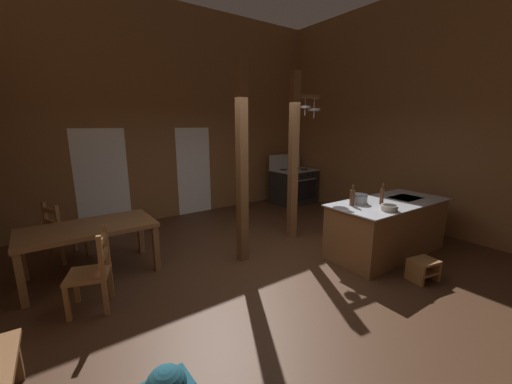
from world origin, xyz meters
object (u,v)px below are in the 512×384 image
object	(u,v)px
step_stool	(423,268)
ladderback_chair_by_post	(93,272)
stockpot_on_counter	(359,199)
bottle_short_on_counter	(382,196)
dining_table	(89,232)
mixing_bowl_on_counter	(389,208)
bottle_tall_on_counter	(352,197)
stove_range	(293,186)
kitchen_island	(387,227)
ladderback_chair_near_window	(63,232)

from	to	relation	value
step_stool	ladderback_chair_by_post	xyz separation A→B (m)	(-3.79, 1.92, 0.27)
ladderback_chair_by_post	stockpot_on_counter	xyz separation A→B (m)	(3.72, -0.86, 0.51)
ladderback_chair_by_post	bottle_short_on_counter	distance (m)	4.15
step_stool	dining_table	size ratio (longest dim) A/B	0.24
mixing_bowl_on_counter	step_stool	bearing A→B (deg)	-83.89
bottle_tall_on_counter	stove_range	bearing A→B (deg)	61.81
step_stool	mixing_bowl_on_counter	distance (m)	0.93
bottle_tall_on_counter	bottle_short_on_counter	xyz separation A→B (m)	(0.44, -0.22, 0.01)
stove_range	step_stool	xyz separation A→B (m)	(-1.44, -4.21, -0.30)
kitchen_island	ladderback_chair_by_post	size ratio (longest dim) A/B	2.30
ladderback_chair_near_window	step_stool	bearing A→B (deg)	-42.78
dining_table	mixing_bowl_on_counter	xyz separation A→B (m)	(3.64, -2.28, 0.28)
ladderback_chair_by_post	mixing_bowl_on_counter	bearing A→B (deg)	-20.23
step_stool	dining_table	bearing A→B (deg)	142.60
bottle_short_on_counter	bottle_tall_on_counter	bearing A→B (deg)	153.16
stove_range	ladderback_chair_near_window	world-z (taller)	stove_range
dining_table	ladderback_chair_near_window	distance (m)	0.91
step_stool	kitchen_island	bearing A→B (deg)	61.89
step_stool	ladderback_chair_near_window	distance (m)	5.41
stove_range	ladderback_chair_near_window	bearing A→B (deg)	-174.30
kitchen_island	dining_table	size ratio (longest dim) A/B	1.27
dining_table	stockpot_on_counter	world-z (taller)	stockpot_on_counter
stockpot_on_counter	bottle_short_on_counter	size ratio (longest dim) A/B	0.96
ladderback_chair_near_window	stockpot_on_counter	world-z (taller)	stockpot_on_counter
step_stool	bottle_tall_on_counter	size ratio (longest dim) A/B	1.27
kitchen_island	dining_table	world-z (taller)	kitchen_island
step_stool	stockpot_on_counter	bearing A→B (deg)	93.58
bottle_tall_on_counter	bottle_short_on_counter	distance (m)	0.49
dining_table	stockpot_on_counter	bearing A→B (deg)	-26.00
stockpot_on_counter	bottle_tall_on_counter	size ratio (longest dim) A/B	1.00
step_stool	stove_range	bearing A→B (deg)	71.18
kitchen_island	bottle_short_on_counter	bearing A→B (deg)	-175.58
ladderback_chair_near_window	ladderback_chair_by_post	xyz separation A→B (m)	(0.18, -1.75, 0.00)
kitchen_island	bottle_tall_on_counter	world-z (taller)	bottle_tall_on_counter
ladderback_chair_near_window	bottle_short_on_counter	xyz separation A→B (m)	(4.15, -2.85, 0.57)
kitchen_island	bottle_tall_on_counter	xyz separation A→B (m)	(-0.71, 0.20, 0.57)
step_stool	bottle_tall_on_counter	bearing A→B (deg)	104.07
mixing_bowl_on_counter	ladderback_chair_by_post	bearing A→B (deg)	159.77
mixing_bowl_on_counter	bottle_tall_on_counter	size ratio (longest dim) A/B	0.73
step_stool	ladderback_chair_by_post	size ratio (longest dim) A/B	0.43
dining_table	bottle_short_on_counter	world-z (taller)	bottle_short_on_counter
stove_range	ladderback_chair_by_post	distance (m)	5.70
kitchen_island	bottle_short_on_counter	distance (m)	0.64
step_stool	ladderback_chair_by_post	world-z (taller)	ladderback_chair_by_post
kitchen_island	stove_range	bearing A→B (deg)	73.69
kitchen_island	step_stool	bearing A→B (deg)	-118.11
ladderback_chair_near_window	ladderback_chair_by_post	bearing A→B (deg)	-84.02
ladderback_chair_near_window	stockpot_on_counter	size ratio (longest dim) A/B	2.93
kitchen_island	bottle_short_on_counter	xyz separation A→B (m)	(-0.27, -0.02, 0.58)
step_stool	bottle_short_on_counter	xyz separation A→B (m)	(0.18, 0.82, 0.85)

